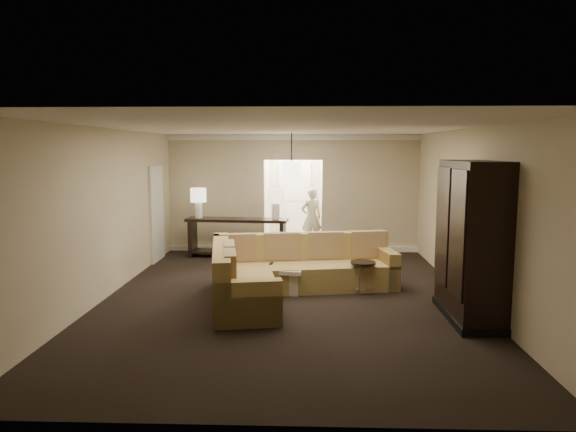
{
  "coord_description": "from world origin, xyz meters",
  "views": [
    {
      "loc": [
        0.31,
        -8.29,
        2.45
      ],
      "look_at": [
        -0.02,
        1.2,
        1.22
      ],
      "focal_mm": 32.0,
      "sensor_mm": 36.0,
      "label": 1
    }
  ],
  "objects_px": {
    "armoire": "(471,244)",
    "drink_table": "(363,271)",
    "console_table": "(237,234)",
    "person": "(311,215)",
    "coffee_table": "(275,275)",
    "sectional_sofa": "(286,272)"
  },
  "relations": [
    {
      "from": "armoire",
      "to": "drink_table",
      "type": "height_order",
      "value": "armoire"
    },
    {
      "from": "sectional_sofa",
      "to": "drink_table",
      "type": "distance_m",
      "value": 1.32
    },
    {
      "from": "console_table",
      "to": "drink_table",
      "type": "xyz_separation_m",
      "value": [
        2.55,
        -2.86,
        -0.14
      ]
    },
    {
      "from": "armoire",
      "to": "person",
      "type": "bearing_deg",
      "value": 112.72
    },
    {
      "from": "console_table",
      "to": "sectional_sofa",
      "type": "bearing_deg",
      "value": -62.65
    },
    {
      "from": "sectional_sofa",
      "to": "drink_table",
      "type": "height_order",
      "value": "sectional_sofa"
    },
    {
      "from": "console_table",
      "to": "armoire",
      "type": "height_order",
      "value": "armoire"
    },
    {
      "from": "coffee_table",
      "to": "armoire",
      "type": "xyz_separation_m",
      "value": [
        2.92,
        -1.56,
        0.87
      ]
    },
    {
      "from": "coffee_table",
      "to": "armoire",
      "type": "relative_size",
      "value": 0.53
    },
    {
      "from": "sectional_sofa",
      "to": "console_table",
      "type": "height_order",
      "value": "sectional_sofa"
    },
    {
      "from": "coffee_table",
      "to": "armoire",
      "type": "height_order",
      "value": "armoire"
    },
    {
      "from": "console_table",
      "to": "drink_table",
      "type": "relative_size",
      "value": 4.33
    },
    {
      "from": "drink_table",
      "to": "person",
      "type": "distance_m",
      "value": 4.16
    },
    {
      "from": "sectional_sofa",
      "to": "coffee_table",
      "type": "xyz_separation_m",
      "value": [
        -0.22,
        0.41,
        -0.16
      ]
    },
    {
      "from": "sectional_sofa",
      "to": "coffee_table",
      "type": "bearing_deg",
      "value": 108.37
    },
    {
      "from": "coffee_table",
      "to": "drink_table",
      "type": "height_order",
      "value": "drink_table"
    },
    {
      "from": "person",
      "to": "drink_table",
      "type": "bearing_deg",
      "value": 80.9
    },
    {
      "from": "sectional_sofa",
      "to": "person",
      "type": "relative_size",
      "value": 2.0
    },
    {
      "from": "sectional_sofa",
      "to": "drink_table",
      "type": "bearing_deg",
      "value": -3.1
    },
    {
      "from": "armoire",
      "to": "drink_table",
      "type": "relative_size",
      "value": 4.22
    },
    {
      "from": "console_table",
      "to": "coffee_table",
      "type": "bearing_deg",
      "value": -63.58
    },
    {
      "from": "person",
      "to": "console_table",
      "type": "bearing_deg",
      "value": 14.09
    }
  ]
}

